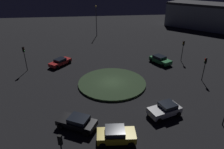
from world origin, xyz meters
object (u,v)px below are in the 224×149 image
(car_red, at_px, (60,62))
(car_black, at_px, (77,122))
(car_yellow, at_px, (116,135))
(traffic_light_northeast, at_px, (183,47))
(traffic_light_northwest, at_px, (24,54))
(traffic_light_east, at_px, (205,65))
(car_silver, at_px, (165,109))
(traffic_light_south, at_px, (61,147))
(car_green, at_px, (160,60))
(streetlamp_north, at_px, (96,16))

(car_red, height_order, car_black, car_black)
(car_yellow, height_order, traffic_light_northeast, traffic_light_northeast)
(traffic_light_northeast, bearing_deg, car_black, 13.51)
(car_yellow, distance_m, traffic_light_northwest, 23.03)
(car_black, distance_m, traffic_light_east, 21.48)
(car_silver, height_order, car_black, car_silver)
(traffic_light_south, bearing_deg, car_yellow, -35.42)
(car_black, bearing_deg, car_silver, -146.83)
(car_red, distance_m, traffic_light_northwest, 6.29)
(car_green, relative_size, streetlamp_north, 0.57)
(car_silver, bearing_deg, traffic_light_northwest, -55.82)
(traffic_light_northeast, distance_m, traffic_light_northwest, 28.93)
(car_red, bearing_deg, traffic_light_south, -132.94)
(traffic_light_east, relative_size, traffic_light_northwest, 0.87)
(car_red, height_order, traffic_light_east, traffic_light_east)
(traffic_light_northwest, xyz_separation_m, streetlamp_north, (13.42, 21.81, 2.15))
(car_silver, xyz_separation_m, car_yellow, (-6.38, -3.53, 0.01))
(car_red, height_order, traffic_light_northeast, traffic_light_northeast)
(car_silver, bearing_deg, car_yellow, 10.95)
(traffic_light_east, bearing_deg, streetlamp_north, -59.94)
(car_silver, distance_m, car_green, 16.25)
(traffic_light_northwest, bearing_deg, car_silver, -12.90)
(car_green, height_order, traffic_light_northeast, traffic_light_northeast)
(car_green, xyz_separation_m, traffic_light_northeast, (4.56, 0.76, 2.12))
(car_green, bearing_deg, car_yellow, -57.35)
(car_red, height_order, traffic_light_south, traffic_light_south)
(streetlamp_north, bearing_deg, car_green, -63.01)
(car_yellow, relative_size, traffic_light_south, 0.95)
(traffic_light_south, height_order, traffic_light_northwest, traffic_light_northwest)
(car_silver, bearing_deg, car_green, -125.06)
(car_silver, height_order, car_red, car_silver)
(car_red, relative_size, traffic_light_northeast, 1.09)
(car_silver, distance_m, car_black, 10.35)
(car_yellow, bearing_deg, traffic_light_east, -139.28)
(car_green, distance_m, traffic_light_northwest, 24.47)
(car_yellow, height_order, traffic_light_northwest, traffic_light_northwest)
(traffic_light_northwest, relative_size, streetlamp_north, 0.54)
(car_yellow, relative_size, traffic_light_northeast, 0.99)
(car_silver, relative_size, streetlamp_north, 0.53)
(car_green, xyz_separation_m, streetlamp_north, (-10.94, 21.48, 4.50))
(car_black, xyz_separation_m, streetlamp_north, (4.14, 37.98, 4.50))
(car_silver, distance_m, traffic_light_northwest, 24.90)
(car_green, distance_m, streetlamp_north, 24.52)
(car_red, bearing_deg, car_silver, -100.07)
(car_green, bearing_deg, car_red, -121.08)
(car_yellow, distance_m, streetlamp_north, 40.78)
(car_black, relative_size, streetlamp_north, 0.58)
(car_red, relative_size, car_black, 0.95)
(car_yellow, bearing_deg, car_green, -116.23)
(car_black, relative_size, traffic_light_east, 1.23)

